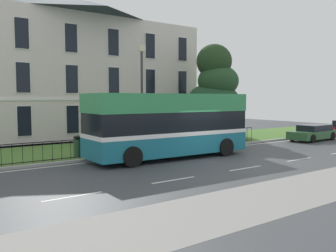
{
  "coord_description": "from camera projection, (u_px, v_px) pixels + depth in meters",
  "views": [
    {
      "loc": [
        -12.24,
        -12.79,
        3.12
      ],
      "look_at": [
        0.07,
        4.19,
        1.52
      ],
      "focal_mm": 39.05,
      "sensor_mm": 36.0,
      "label": 1
    }
  ],
  "objects": [
    {
      "name": "single_decker_bus",
      "position": [
        169.0,
        124.0,
        19.0
      ],
      "size": [
        8.81,
        2.91,
        3.35
      ],
      "rotation": [
        0.0,
        0.0,
        -0.02
      ],
      "color": "#18687E",
      "rests_on": "ground_plane"
    },
    {
      "name": "parked_hatchback_00",
      "position": [
        313.0,
        133.0,
        27.0
      ],
      "size": [
        4.36,
        1.92,
        1.16
      ],
      "rotation": [
        0.0,
        0.0,
        3.19
      ],
      "color": "#305B33",
      "rests_on": "ground_plane"
    },
    {
      "name": "ground_plane",
      "position": [
        200.0,
        159.0,
        18.78
      ],
      "size": [
        60.0,
        56.0,
        0.18
      ],
      "color": "#3F4145"
    },
    {
      "name": "iron_verge_railing",
      "position": [
        148.0,
        143.0,
        20.56
      ],
      "size": [
        17.25,
        0.04,
        0.97
      ],
      "color": "black",
      "rests_on": "ground_plane"
    },
    {
      "name": "litter_bin",
      "position": [
        78.0,
        146.0,
        18.85
      ],
      "size": [
        0.47,
        0.47,
        1.08
      ],
      "color": "#23472D",
      "rests_on": "ground_plane"
    },
    {
      "name": "evergreen_tree",
      "position": [
        214.0,
        100.0,
        28.54
      ],
      "size": [
        4.52,
        4.55,
        7.29
      ],
      "color": "#423328",
      "rests_on": "ground_plane"
    },
    {
      "name": "georgian_townhouse",
      "position": [
        67.0,
        65.0,
        30.2
      ],
      "size": [
        19.74,
        10.64,
        11.33
      ],
      "color": "silver",
      "rests_on": "ground_plane"
    },
    {
      "name": "street_lamp_post",
      "position": [
        142.0,
        89.0,
        21.24
      ],
      "size": [
        0.36,
        0.24,
        6.06
      ],
      "color": "#333338",
      "rests_on": "ground_plane"
    }
  ]
}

